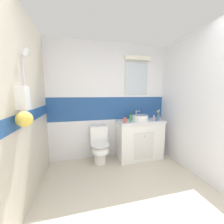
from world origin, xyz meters
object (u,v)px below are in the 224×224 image
(toilet, at_px, (100,146))
(soap_dispenser, at_px, (125,120))
(deodorant_spray_can, at_px, (130,118))
(sink_basin, at_px, (140,118))
(toothbrush_cup, at_px, (158,118))
(toothpaste_tube_upright, at_px, (154,118))

(toilet, height_order, soap_dispenser, soap_dispenser)
(deodorant_spray_can, bearing_deg, sink_basin, 22.00)
(soap_dispenser, xyz_separation_m, deodorant_spray_can, (0.12, 0.02, 0.03))
(toothbrush_cup, bearing_deg, toilet, 175.02)
(toilet, relative_size, toothbrush_cup, 3.24)
(sink_basin, xyz_separation_m, soap_dispenser, (-0.39, -0.12, -0.01))
(toothbrush_cup, relative_size, toothpaste_tube_upright, 1.55)
(sink_basin, xyz_separation_m, deodorant_spray_can, (-0.26, -0.11, 0.02))
(toothbrush_cup, height_order, toothpaste_tube_upright, toothbrush_cup)
(sink_basin, relative_size, deodorant_spray_can, 2.21)
(sink_basin, bearing_deg, deodorant_spray_can, -158.00)
(toilet, bearing_deg, sink_basin, -0.32)
(sink_basin, relative_size, toothpaste_tube_upright, 2.61)
(toothpaste_tube_upright, xyz_separation_m, deodorant_spray_can, (-0.53, 0.01, 0.01))
(sink_basin, distance_m, toothpaste_tube_upright, 0.29)
(sink_basin, relative_size, toilet, 0.52)
(toothbrush_cup, distance_m, soap_dispenser, 0.77)
(toilet, height_order, toothpaste_tube_upright, toothpaste_tube_upright)
(toilet, xyz_separation_m, toothpaste_tube_upright, (1.15, -0.12, 0.57))
(sink_basin, xyz_separation_m, toilet, (-0.88, 0.01, -0.56))
(sink_basin, bearing_deg, soap_dispenser, -162.55)
(toothpaste_tube_upright, relative_size, deodorant_spray_can, 0.85)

